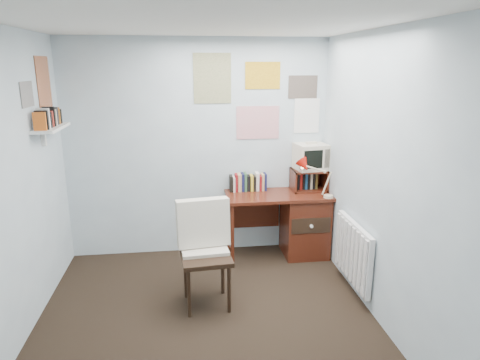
{
  "coord_description": "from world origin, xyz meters",
  "views": [
    {
      "loc": [
        -0.14,
        -3.14,
        2.21
      ],
      "look_at": [
        0.39,
        1.0,
        1.07
      ],
      "focal_mm": 32.0,
      "sensor_mm": 36.0,
      "label": 1
    }
  ],
  "objects_px": {
    "tv_riser": "(309,180)",
    "crt_tv": "(311,155)",
    "desk_chair": "(206,258)",
    "radiator": "(353,252)",
    "desk": "(300,222)",
    "wall_shelf": "(51,128)",
    "desk_lamp": "(329,181)"
  },
  "relations": [
    {
      "from": "tv_riser",
      "to": "wall_shelf",
      "type": "height_order",
      "value": "wall_shelf"
    },
    {
      "from": "crt_tv",
      "to": "radiator",
      "type": "xyz_separation_m",
      "value": [
        0.15,
        -1.06,
        -0.75
      ]
    },
    {
      "from": "desk",
      "to": "wall_shelf",
      "type": "height_order",
      "value": "wall_shelf"
    },
    {
      "from": "radiator",
      "to": "tv_riser",
      "type": "bearing_deg",
      "value": 99.28
    },
    {
      "from": "desk",
      "to": "desk_lamp",
      "type": "distance_m",
      "value": 0.64
    },
    {
      "from": "desk_lamp",
      "to": "crt_tv",
      "type": "relative_size",
      "value": 1.11
    },
    {
      "from": "crt_tv",
      "to": "wall_shelf",
      "type": "xyz_separation_m",
      "value": [
        -2.71,
        -0.51,
        0.45
      ]
    },
    {
      "from": "desk_lamp",
      "to": "tv_riser",
      "type": "xyz_separation_m",
      "value": [
        -0.14,
        0.33,
        -0.07
      ]
    },
    {
      "from": "desk",
      "to": "tv_riser",
      "type": "bearing_deg",
      "value": 42.96
    },
    {
      "from": "crt_tv",
      "to": "wall_shelf",
      "type": "distance_m",
      "value": 2.79
    },
    {
      "from": "desk_chair",
      "to": "desk_lamp",
      "type": "bearing_deg",
      "value": 24.21
    },
    {
      "from": "tv_riser",
      "to": "radiator",
      "type": "height_order",
      "value": "tv_riser"
    },
    {
      "from": "tv_riser",
      "to": "radiator",
      "type": "bearing_deg",
      "value": -80.72
    },
    {
      "from": "desk_lamp",
      "to": "tv_riser",
      "type": "relative_size",
      "value": 0.96
    },
    {
      "from": "desk",
      "to": "tv_riser",
      "type": "distance_m",
      "value": 0.51
    },
    {
      "from": "desk_chair",
      "to": "tv_riser",
      "type": "bearing_deg",
      "value": 36.26
    },
    {
      "from": "wall_shelf",
      "to": "desk_lamp",
      "type": "bearing_deg",
      "value": 3.3
    },
    {
      "from": "desk_chair",
      "to": "desk_lamp",
      "type": "distance_m",
      "value": 1.68
    },
    {
      "from": "desk_chair",
      "to": "wall_shelf",
      "type": "bearing_deg",
      "value": 151.87
    },
    {
      "from": "tv_riser",
      "to": "desk",
      "type": "bearing_deg",
      "value": -137.04
    },
    {
      "from": "crt_tv",
      "to": "radiator",
      "type": "relative_size",
      "value": 0.43
    },
    {
      "from": "crt_tv",
      "to": "tv_riser",
      "type": "bearing_deg",
      "value": -140.71
    },
    {
      "from": "crt_tv",
      "to": "wall_shelf",
      "type": "height_order",
      "value": "wall_shelf"
    },
    {
      "from": "tv_riser",
      "to": "crt_tv",
      "type": "relative_size",
      "value": 1.16
    },
    {
      "from": "desk_lamp",
      "to": "wall_shelf",
      "type": "bearing_deg",
      "value": 176.23
    },
    {
      "from": "desk_lamp",
      "to": "wall_shelf",
      "type": "distance_m",
      "value": 2.91
    },
    {
      "from": "desk_lamp",
      "to": "radiator",
      "type": "height_order",
      "value": "desk_lamp"
    },
    {
      "from": "tv_riser",
      "to": "crt_tv",
      "type": "height_order",
      "value": "crt_tv"
    },
    {
      "from": "desk",
      "to": "crt_tv",
      "type": "height_order",
      "value": "crt_tv"
    },
    {
      "from": "desk",
      "to": "tv_riser",
      "type": "relative_size",
      "value": 3.0
    },
    {
      "from": "desk_chair",
      "to": "wall_shelf",
      "type": "xyz_separation_m",
      "value": [
        -1.41,
        0.61,
        1.14
      ]
    },
    {
      "from": "desk_chair",
      "to": "tv_riser",
      "type": "distance_m",
      "value": 1.74
    }
  ]
}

